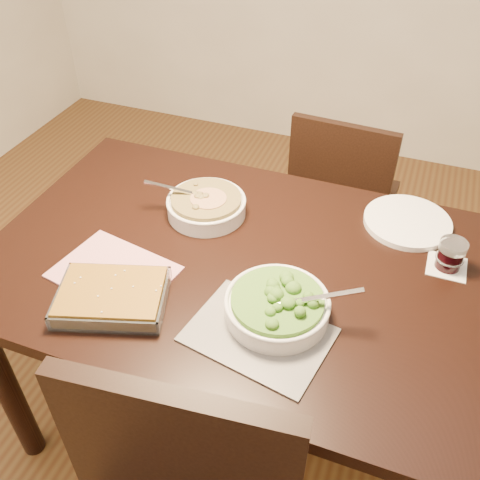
# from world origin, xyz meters

# --- Properties ---
(ground) EXTENTS (4.00, 4.00, 0.00)m
(ground) POSITION_xyz_m (0.00, 0.00, 0.00)
(ground) COLOR #4F2E16
(ground) RESTS_ON ground
(table) EXTENTS (1.40, 0.90, 0.75)m
(table) POSITION_xyz_m (0.00, 0.00, 0.65)
(table) COLOR black
(table) RESTS_ON ground
(magazine_a) EXTENTS (0.34, 0.27, 0.01)m
(magazine_a) POSITION_xyz_m (-0.30, -0.17, 0.75)
(magazine_a) COLOR #C7395D
(magazine_a) RESTS_ON table
(magazine_b) EXTENTS (0.36, 0.28, 0.01)m
(magazine_b) POSITION_xyz_m (0.13, -0.23, 0.75)
(magazine_b) COLOR #222329
(magazine_b) RESTS_ON table
(coaster) EXTENTS (0.10, 0.10, 0.00)m
(coaster) POSITION_xyz_m (0.52, 0.17, 0.75)
(coaster) COLOR white
(coaster) RESTS_ON table
(stew_bowl) EXTENTS (0.26, 0.24, 0.09)m
(stew_bowl) POSITION_xyz_m (-0.17, 0.16, 0.78)
(stew_bowl) COLOR white
(stew_bowl) RESTS_ON table
(broccoli_bowl) EXTENTS (0.28, 0.25, 0.10)m
(broccoli_bowl) POSITION_xyz_m (0.15, -0.16, 0.78)
(broccoli_bowl) COLOR white
(broccoli_bowl) RESTS_ON table
(baking_dish) EXTENTS (0.31, 0.27, 0.05)m
(baking_dish) POSITION_xyz_m (-0.24, -0.26, 0.77)
(baking_dish) COLOR silver
(baking_dish) RESTS_ON table
(wine_tumbler) EXTENTS (0.07, 0.07, 0.08)m
(wine_tumbler) POSITION_xyz_m (0.52, 0.17, 0.80)
(wine_tumbler) COLOR black
(wine_tumbler) RESTS_ON coaster
(dinner_plate) EXTENTS (0.25, 0.25, 0.02)m
(dinner_plate) POSITION_xyz_m (0.40, 0.32, 0.76)
(dinner_plate) COLOR white
(dinner_plate) RESTS_ON table
(chair_far) EXTENTS (0.41, 0.41, 0.84)m
(chair_far) POSITION_xyz_m (0.13, 0.80, 0.47)
(chair_far) COLOR black
(chair_far) RESTS_ON ground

